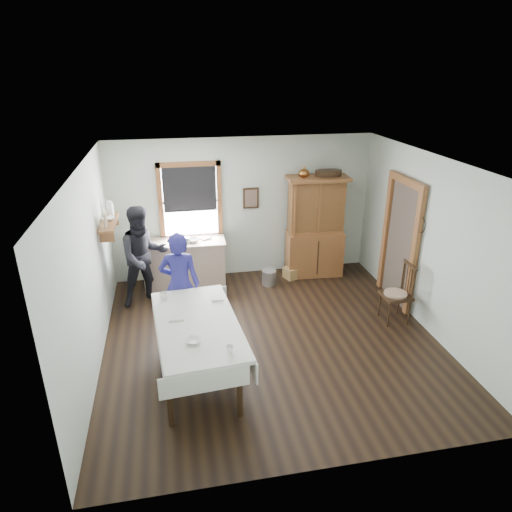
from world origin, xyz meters
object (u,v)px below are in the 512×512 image
object	(u,v)px
dining_table	(199,349)
figure_dark	(144,260)
china_hutch	(315,227)
wicker_basket	(294,272)
pail	(269,277)
work_counter	(184,263)
spindle_chair	(396,293)
woman_blue	(180,288)

from	to	relation	value
dining_table	figure_dark	distance (m)	2.39
china_hutch	figure_dark	size ratio (longest dim) A/B	1.21
china_hutch	wicker_basket	xyz separation A→B (m)	(-0.43, -0.10, -0.88)
pail	figure_dark	distance (m)	2.38
china_hutch	figure_dark	xyz separation A→B (m)	(-3.25, -0.59, -0.17)
wicker_basket	figure_dark	world-z (taller)	figure_dark
china_hutch	pail	size ratio (longest dim) A/B	6.89
work_counter	spindle_chair	bearing A→B (deg)	-29.29
wicker_basket	figure_dark	size ratio (longest dim) A/B	0.23
china_hutch	woman_blue	size ratio (longest dim) A/B	1.28
china_hutch	pail	bearing A→B (deg)	-158.80
dining_table	wicker_basket	size ratio (longest dim) A/B	5.49
dining_table	pail	bearing A→B (deg)	58.84
figure_dark	dining_table	bearing A→B (deg)	-90.22
work_counter	figure_dark	xyz separation A→B (m)	(-0.69, -0.59, 0.38)
work_counter	pail	bearing A→B (deg)	-9.02
dining_table	figure_dark	world-z (taller)	figure_dark
dining_table	figure_dark	xyz separation A→B (m)	(-0.75, 2.23, 0.41)
work_counter	dining_table	size ratio (longest dim) A/B	0.76
wicker_basket	woman_blue	size ratio (longest dim) A/B	0.24
wicker_basket	figure_dark	xyz separation A→B (m)	(-2.82, -0.50, 0.71)
work_counter	woman_blue	size ratio (longest dim) A/B	1.00
china_hutch	pail	distance (m)	1.33
china_hutch	wicker_basket	size ratio (longest dim) A/B	5.33
pail	wicker_basket	distance (m)	0.59
wicker_basket	woman_blue	bearing A→B (deg)	-144.54
pail	woman_blue	bearing A→B (deg)	-140.75
work_counter	spindle_chair	xyz separation A→B (m)	(3.30, -2.00, 0.07)
woman_blue	figure_dark	world-z (taller)	figure_dark
spindle_chair	wicker_basket	bearing A→B (deg)	119.32
wicker_basket	woman_blue	distance (m)	2.84
dining_table	woman_blue	world-z (taller)	woman_blue
china_hutch	woman_blue	world-z (taller)	china_hutch
figure_dark	pail	bearing A→B (deg)	-11.62
work_counter	wicker_basket	world-z (taller)	work_counter
work_counter	spindle_chair	size ratio (longest dim) A/B	1.52
work_counter	spindle_chair	distance (m)	3.85
china_hutch	dining_table	bearing A→B (deg)	-127.91
pail	work_counter	bearing A→B (deg)	169.06
china_hutch	wicker_basket	distance (m)	0.99
work_counter	wicker_basket	size ratio (longest dim) A/B	4.16
dining_table	china_hutch	bearing A→B (deg)	48.48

